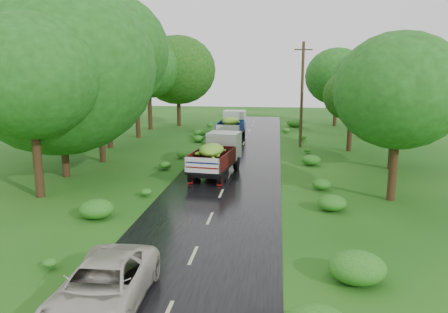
% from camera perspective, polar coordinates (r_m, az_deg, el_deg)
% --- Properties ---
extents(ground, '(120.00, 120.00, 0.00)m').
position_cam_1_polar(ground, '(16.45, -4.04, -12.81)').
color(ground, '#11480F').
rests_on(ground, ground).
extents(road, '(6.50, 80.00, 0.02)m').
position_cam_1_polar(road, '(21.03, -1.43, -7.18)').
color(road, black).
rests_on(road, ground).
extents(road_lines, '(0.12, 69.60, 0.00)m').
position_cam_1_polar(road_lines, '(21.96, -1.05, -6.31)').
color(road_lines, '#BFB78C').
rests_on(road_lines, road).
extents(truck_near, '(2.83, 6.12, 2.48)m').
position_cam_1_polar(truck_near, '(27.70, -0.90, 0.44)').
color(truck_near, black).
rests_on(truck_near, ground).
extents(truck_far, '(2.30, 6.12, 2.55)m').
position_cam_1_polar(truck_far, '(41.37, 1.08, 4.25)').
color(truck_far, black).
rests_on(truck_far, ground).
extents(car, '(2.48, 5.08, 1.39)m').
position_cam_1_polar(car, '(13.33, -15.54, -16.00)').
color(car, beige).
rests_on(car, road).
extents(utility_pole, '(1.52, 0.51, 8.82)m').
position_cam_1_polar(utility_pole, '(37.66, 10.14, 8.07)').
color(utility_pole, '#382616').
rests_on(utility_pole, ground).
extents(trees_left, '(7.08, 32.65, 10.16)m').
position_cam_1_polar(trees_left, '(36.85, -13.94, 11.18)').
color(trees_left, black).
rests_on(trees_left, ground).
extents(trees_right, '(5.62, 32.81, 7.37)m').
position_cam_1_polar(trees_right, '(37.52, 17.86, 9.02)').
color(trees_right, black).
rests_on(trees_right, ground).
extents(shrubs, '(11.90, 44.00, 0.70)m').
position_cam_1_polar(shrubs, '(29.54, 1.11, -0.93)').
color(shrubs, '#215915').
rests_on(shrubs, ground).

